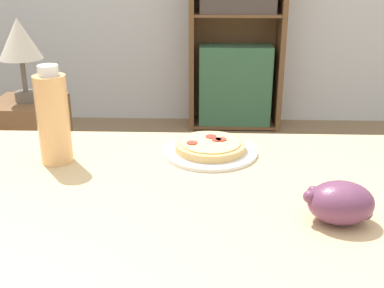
{
  "coord_description": "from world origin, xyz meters",
  "views": [
    {
      "loc": [
        0.09,
        -1.04,
        1.21
      ],
      "look_at": [
        0.05,
        0.06,
        0.78
      ],
      "focal_mm": 45.0,
      "sensor_mm": 36.0,
      "label": 1
    }
  ],
  "objects_px": {
    "grape_bunch": "(340,203)",
    "side_table": "(33,149)",
    "pizza_on_plate": "(210,148)",
    "bookshelf": "(237,24)",
    "drink_bottle": "(53,118)",
    "table_lamp": "(19,43)"
  },
  "relations": [
    {
      "from": "pizza_on_plate",
      "to": "table_lamp",
      "type": "bearing_deg",
      "value": 129.36
    },
    {
      "from": "side_table",
      "to": "table_lamp",
      "type": "bearing_deg",
      "value": 0.0
    },
    {
      "from": "grape_bunch",
      "to": "drink_bottle",
      "type": "bearing_deg",
      "value": 156.6
    },
    {
      "from": "bookshelf",
      "to": "side_table",
      "type": "distance_m",
      "value": 1.69
    },
    {
      "from": "drink_bottle",
      "to": "table_lamp",
      "type": "distance_m",
      "value": 1.3
    },
    {
      "from": "grape_bunch",
      "to": "side_table",
      "type": "height_order",
      "value": "grape_bunch"
    },
    {
      "from": "pizza_on_plate",
      "to": "side_table",
      "type": "bearing_deg",
      "value": 129.36
    },
    {
      "from": "bookshelf",
      "to": "side_table",
      "type": "xyz_separation_m",
      "value": [
        -1.11,
        -1.18,
        -0.49
      ]
    },
    {
      "from": "pizza_on_plate",
      "to": "side_table",
      "type": "height_order",
      "value": "pizza_on_plate"
    },
    {
      "from": "pizza_on_plate",
      "to": "grape_bunch",
      "type": "distance_m",
      "value": 0.43
    },
    {
      "from": "grape_bunch",
      "to": "side_table",
      "type": "relative_size",
      "value": 0.26
    },
    {
      "from": "bookshelf",
      "to": "table_lamp",
      "type": "height_order",
      "value": "bookshelf"
    },
    {
      "from": "bookshelf",
      "to": "side_table",
      "type": "relative_size",
      "value": 3.13
    },
    {
      "from": "drink_bottle",
      "to": "bookshelf",
      "type": "xyz_separation_m",
      "value": [
        0.58,
        2.37,
        -0.08
      ]
    },
    {
      "from": "grape_bunch",
      "to": "drink_bottle",
      "type": "relative_size",
      "value": 0.56
    },
    {
      "from": "pizza_on_plate",
      "to": "drink_bottle",
      "type": "bearing_deg",
      "value": -170.51
    },
    {
      "from": "bookshelf",
      "to": "side_table",
      "type": "bearing_deg",
      "value": -133.32
    },
    {
      "from": "pizza_on_plate",
      "to": "grape_bunch",
      "type": "height_order",
      "value": "grape_bunch"
    },
    {
      "from": "drink_bottle",
      "to": "side_table",
      "type": "relative_size",
      "value": 0.47
    },
    {
      "from": "side_table",
      "to": "table_lamp",
      "type": "distance_m",
      "value": 0.56
    },
    {
      "from": "grape_bunch",
      "to": "table_lamp",
      "type": "xyz_separation_m",
      "value": [
        -1.18,
        1.47,
        0.06
      ]
    },
    {
      "from": "grape_bunch",
      "to": "drink_bottle",
      "type": "distance_m",
      "value": 0.71
    }
  ]
}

